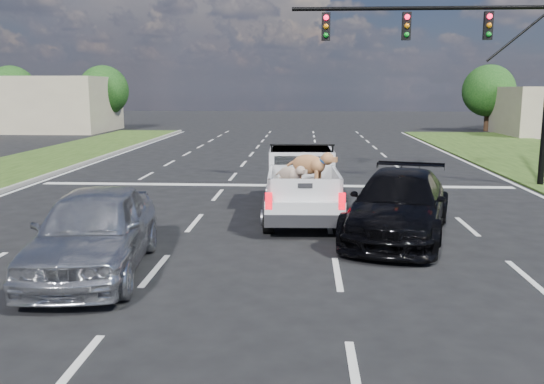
{
  "coord_description": "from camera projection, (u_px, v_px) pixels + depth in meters",
  "views": [
    {
      "loc": [
        1.12,
        -10.49,
        3.45
      ],
      "look_at": [
        0.39,
        2.0,
        1.2
      ],
      "focal_mm": 38.0,
      "sensor_mm": 36.0,
      "label": 1
    }
  ],
  "objects": [
    {
      "name": "silver_sedan",
      "position": [
        94.0,
        230.0,
        10.86
      ],
      "size": [
        2.46,
        4.96,
        1.63
      ],
      "primitive_type": "imported",
      "rotation": [
        0.0,
        0.0,
        0.12
      ],
      "color": "silver",
      "rests_on": "ground"
    },
    {
      "name": "ground",
      "position": [
        245.0,
        272.0,
        10.99
      ],
      "size": [
        160.0,
        160.0,
        0.0
      ],
      "primitive_type": "plane",
      "color": "black",
      "rests_on": "ground"
    },
    {
      "name": "road_markings",
      "position": [
        268.0,
        204.0,
        17.43
      ],
      "size": [
        17.75,
        60.0,
        0.01
      ],
      "color": "silver",
      "rests_on": "ground"
    },
    {
      "name": "building_left",
      "position": [
        48.0,
        104.0,
        47.11
      ],
      "size": [
        10.0,
        8.0,
        4.4
      ],
      "primitive_type": "cube",
      "color": "#B6AA8B",
      "rests_on": "ground"
    },
    {
      "name": "traffic_signal",
      "position": [
        481.0,
        52.0,
        20.05
      ],
      "size": [
        9.11,
        0.31,
        7.0
      ],
      "color": "black",
      "rests_on": "ground"
    },
    {
      "name": "tree_far_c",
      "position": [
        103.0,
        91.0,
        48.65
      ],
      "size": [
        4.2,
        4.2,
        5.4
      ],
      "color": "#332114",
      "rests_on": "ground"
    },
    {
      "name": "black_coupe",
      "position": [
        399.0,
        205.0,
        13.54
      ],
      "size": [
        3.47,
        5.63,
        1.52
      ],
      "primitive_type": "imported",
      "rotation": [
        0.0,
        0.0,
        -0.27
      ],
      "color": "black",
      "rests_on": "ground"
    },
    {
      "name": "tree_far_d",
      "position": [
        489.0,
        91.0,
        46.83
      ],
      "size": [
        4.2,
        4.2,
        5.4
      ],
      "color": "#332114",
      "rests_on": "ground"
    },
    {
      "name": "tree_far_b",
      "position": [
        12.0,
        91.0,
        49.11
      ],
      "size": [
        4.2,
        4.2,
        5.4
      ],
      "color": "#332114",
      "rests_on": "ground"
    },
    {
      "name": "pickup_truck",
      "position": [
        302.0,
        182.0,
        15.82
      ],
      "size": [
        2.13,
        5.31,
        1.96
      ],
      "rotation": [
        0.0,
        0.0,
        0.04
      ],
      "color": "black",
      "rests_on": "ground"
    }
  ]
}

